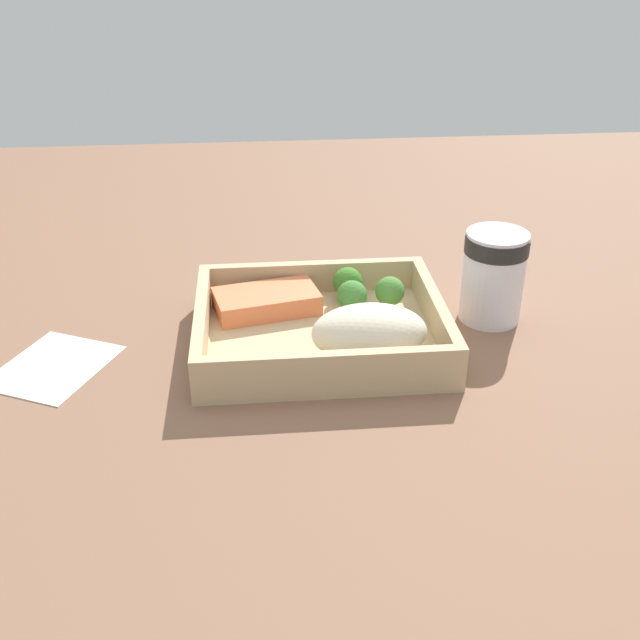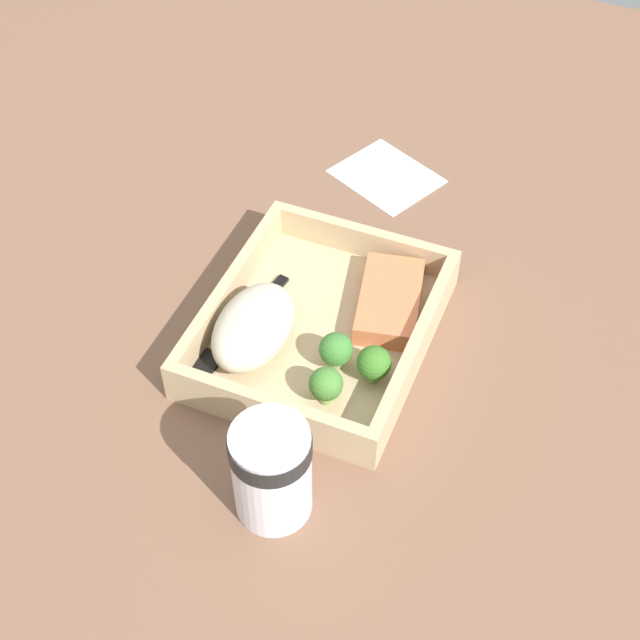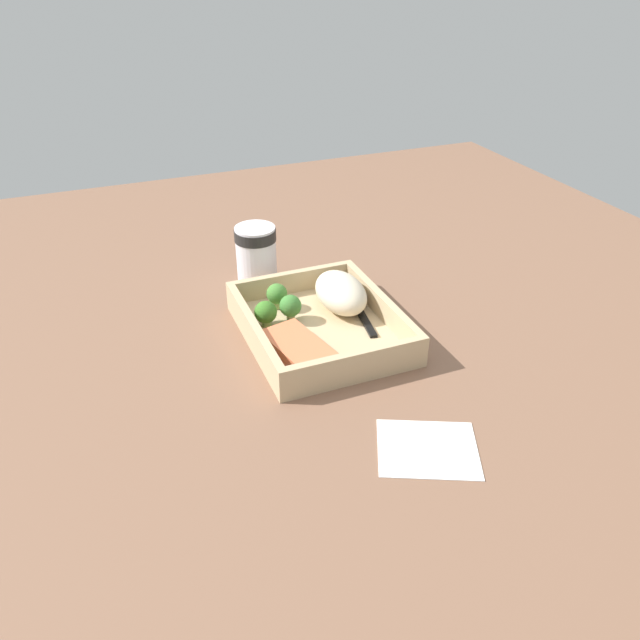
% 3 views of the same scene
% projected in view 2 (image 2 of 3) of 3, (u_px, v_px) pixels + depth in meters
% --- Properties ---
extents(ground_plane, '(1.60, 1.60, 0.02)m').
position_uv_depth(ground_plane, '(320.00, 344.00, 0.92)').
color(ground_plane, brown).
extents(takeout_tray, '(0.26, 0.21, 0.01)m').
position_uv_depth(takeout_tray, '(320.00, 334.00, 0.91)').
color(takeout_tray, tan).
rests_on(takeout_tray, ground_plane).
extents(tray_rim, '(0.26, 0.21, 0.04)m').
position_uv_depth(tray_rim, '(320.00, 318.00, 0.89)').
color(tray_rim, tan).
rests_on(tray_rim, takeout_tray).
extents(salmon_fillet, '(0.12, 0.08, 0.02)m').
position_uv_depth(salmon_fillet, '(390.00, 301.00, 0.91)').
color(salmon_fillet, '#E5764A').
rests_on(salmon_fillet, takeout_tray).
extents(mashed_potatoes, '(0.11, 0.07, 0.06)m').
position_uv_depth(mashed_potatoes, '(253.00, 327.00, 0.87)').
color(mashed_potatoes, beige).
rests_on(mashed_potatoes, takeout_tray).
extents(broccoli_floret_1, '(0.03, 0.03, 0.04)m').
position_uv_depth(broccoli_floret_1, '(326.00, 385.00, 0.83)').
color(broccoli_floret_1, '#819C56').
rests_on(broccoli_floret_1, takeout_tray).
extents(broccoli_floret_2, '(0.03, 0.03, 0.04)m').
position_uv_depth(broccoli_floret_2, '(336.00, 350.00, 0.85)').
color(broccoli_floret_2, '#81975C').
rests_on(broccoli_floret_2, takeout_tray).
extents(broccoli_floret_3, '(0.03, 0.03, 0.04)m').
position_uv_depth(broccoli_floret_3, '(374.00, 363.00, 0.84)').
color(broccoli_floret_3, '#81AA5C').
rests_on(broccoli_floret_3, takeout_tray).
extents(fork, '(0.16, 0.04, 0.00)m').
position_uv_depth(fork, '(236.00, 331.00, 0.90)').
color(fork, black).
rests_on(fork, takeout_tray).
extents(paper_cup, '(0.07, 0.07, 0.10)m').
position_uv_depth(paper_cup, '(271.00, 468.00, 0.74)').
color(paper_cup, white).
rests_on(paper_cup, ground_plane).
extents(receipt_slip, '(0.14, 0.15, 0.00)m').
position_uv_depth(receipt_slip, '(386.00, 176.00, 1.09)').
color(receipt_slip, white).
rests_on(receipt_slip, ground_plane).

